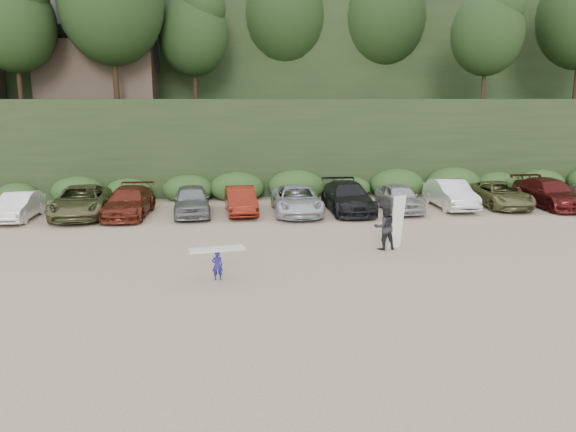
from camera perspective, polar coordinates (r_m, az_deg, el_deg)
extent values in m
plane|color=tan|center=(20.72, 2.24, -5.20)|extent=(120.00, 120.00, 0.00)
cube|color=black|center=(41.80, -2.16, 7.68)|extent=(80.00, 14.00, 6.00)
cube|color=black|center=(59.68, -3.45, 13.75)|extent=(90.00, 30.00, 16.00)
ellipsoid|color=black|center=(41.97, -2.25, 18.64)|extent=(66.00, 12.00, 10.00)
cube|color=#2B491E|center=(34.60, -2.15, 2.79)|extent=(46.20, 2.00, 1.20)
cube|color=brown|center=(44.55, -18.46, 13.80)|extent=(8.00, 6.00, 4.00)
imported|color=white|center=(31.62, -25.68, 0.90)|extent=(1.47, 4.22, 1.39)
imported|color=brown|center=(31.17, -20.30, 1.39)|extent=(3.08, 5.91, 1.59)
imported|color=#602115|center=(30.47, -15.87, 1.38)|extent=(2.40, 5.32, 1.51)
imported|color=slate|center=(30.02, -9.77, 1.58)|extent=(2.19, 4.78, 1.59)
imported|color=maroon|center=(30.08, -4.82, 1.58)|extent=(1.78, 4.42, 1.43)
imported|color=#B8BAC0|center=(29.92, 0.89, 1.62)|extent=(2.50, 5.35, 1.48)
imported|color=black|center=(30.65, 6.09, 1.91)|extent=(2.34, 5.55, 1.60)
imported|color=#A4A4A9|center=(31.25, 11.21, 1.84)|extent=(1.93, 4.45, 1.49)
imported|color=silver|center=(32.78, 16.19, 2.15)|extent=(1.74, 4.84, 1.59)
imported|color=brown|center=(34.12, 20.75, 2.06)|extent=(2.45, 5.10, 1.40)
imported|color=#4C1111|center=(35.15, 25.03, 2.12)|extent=(2.43, 5.52, 1.58)
imported|color=navy|center=(19.30, -7.19, -5.00)|extent=(0.38, 0.26, 1.02)
cube|color=silver|center=(19.14, -7.24, -3.37)|extent=(1.93, 0.85, 0.07)
imported|color=black|center=(23.18, 9.77, -1.10)|extent=(1.02, 0.85, 1.88)
cube|color=silver|center=(23.39, 11.03, -0.62)|extent=(0.70, 0.58, 2.21)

